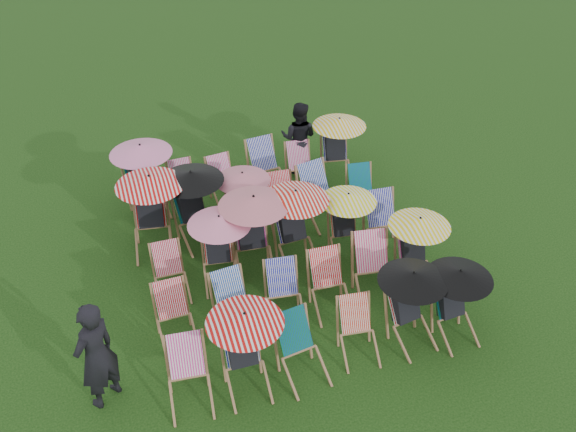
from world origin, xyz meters
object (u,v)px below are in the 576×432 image
object	(u,v)px
person_left	(96,355)
deckchair_5	(456,303)
deckchair_29	(337,147)
person_rear	(299,138)
deckchair_0	(189,377)

from	to	relation	value
person_left	deckchair_5	bearing A→B (deg)	135.43
deckchair_5	person_left	distance (m)	5.17
deckchair_29	person_rear	size ratio (longest dim) A/B	0.82
person_rear	deckchair_0	bearing A→B (deg)	89.59
deckchair_0	deckchair_5	size ratio (longest dim) A/B	0.76
deckchair_0	deckchair_29	size ratio (longest dim) A/B	0.70
deckchair_0	person_rear	world-z (taller)	person_rear
deckchair_29	deckchair_5	bearing A→B (deg)	-80.05
deckchair_5	deckchair_29	bearing A→B (deg)	85.83
deckchair_0	deckchair_5	world-z (taller)	deckchair_5
deckchair_0	person_rear	xyz separation A→B (m)	(3.34, 5.13, 0.34)
deckchair_0	deckchair_29	xyz separation A→B (m)	(4.02, 4.67, 0.23)
deckchair_5	person_rear	size ratio (longest dim) A/B	0.75
deckchair_29	person_rear	world-z (taller)	person_rear
person_left	deckchair_29	bearing A→B (deg)	179.88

